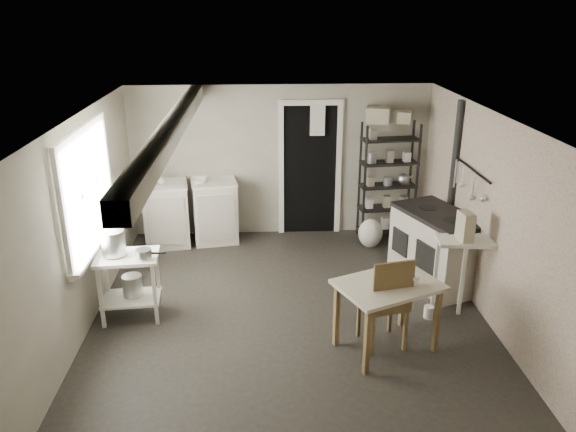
{
  "coord_description": "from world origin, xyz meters",
  "views": [
    {
      "loc": [
        -0.32,
        -5.74,
        3.41
      ],
      "look_at": [
        0.0,
        0.3,
        1.1
      ],
      "focal_mm": 35.0,
      "sensor_mm": 36.0,
      "label": 1
    }
  ],
  "objects_px": {
    "work_table": "(386,316)",
    "flour_sack": "(371,232)",
    "chair": "(383,303)",
    "stove": "(436,251)",
    "shelf_rack": "(388,177)",
    "prep_table": "(130,286)",
    "stockpot": "(113,242)",
    "base_cabinets": "(191,213)"
  },
  "relations": [
    {
      "from": "chair",
      "to": "work_table",
      "type": "bearing_deg",
      "value": -87.79
    },
    {
      "from": "shelf_rack",
      "to": "work_table",
      "type": "height_order",
      "value": "shelf_rack"
    },
    {
      "from": "shelf_rack",
      "to": "flour_sack",
      "type": "distance_m",
      "value": 0.87
    },
    {
      "from": "shelf_rack",
      "to": "work_table",
      "type": "xyz_separation_m",
      "value": [
        -0.65,
        -3.0,
        -0.57
      ]
    },
    {
      "from": "base_cabinets",
      "to": "chair",
      "type": "relative_size",
      "value": 1.37
    },
    {
      "from": "shelf_rack",
      "to": "flour_sack",
      "type": "bearing_deg",
      "value": -132.26
    },
    {
      "from": "base_cabinets",
      "to": "work_table",
      "type": "height_order",
      "value": "base_cabinets"
    },
    {
      "from": "prep_table",
      "to": "stove",
      "type": "distance_m",
      "value": 3.79
    },
    {
      "from": "shelf_rack",
      "to": "stove",
      "type": "bearing_deg",
      "value": -83.95
    },
    {
      "from": "stockpot",
      "to": "chair",
      "type": "xyz_separation_m",
      "value": [
        2.88,
        -0.68,
        -0.45
      ]
    },
    {
      "from": "shelf_rack",
      "to": "stove",
      "type": "relative_size",
      "value": 1.46
    },
    {
      "from": "prep_table",
      "to": "chair",
      "type": "xyz_separation_m",
      "value": [
        2.75,
        -0.68,
        0.08
      ]
    },
    {
      "from": "prep_table",
      "to": "chair",
      "type": "distance_m",
      "value": 2.83
    },
    {
      "from": "prep_table",
      "to": "stockpot",
      "type": "relative_size",
      "value": 2.8
    },
    {
      "from": "shelf_rack",
      "to": "chair",
      "type": "relative_size",
      "value": 1.69
    },
    {
      "from": "prep_table",
      "to": "shelf_rack",
      "type": "height_order",
      "value": "shelf_rack"
    },
    {
      "from": "work_table",
      "to": "stockpot",
      "type": "bearing_deg",
      "value": 165.08
    },
    {
      "from": "stockpot",
      "to": "work_table",
      "type": "relative_size",
      "value": 0.28
    },
    {
      "from": "shelf_rack",
      "to": "flour_sack",
      "type": "height_order",
      "value": "shelf_rack"
    },
    {
      "from": "shelf_rack",
      "to": "stove",
      "type": "height_order",
      "value": "shelf_rack"
    },
    {
      "from": "stockpot",
      "to": "work_table",
      "type": "bearing_deg",
      "value": -14.92
    },
    {
      "from": "stockpot",
      "to": "stove",
      "type": "xyz_separation_m",
      "value": [
        3.86,
        0.68,
        -0.5
      ]
    },
    {
      "from": "shelf_rack",
      "to": "stove",
      "type": "distance_m",
      "value": 1.66
    },
    {
      "from": "work_table",
      "to": "flour_sack",
      "type": "bearing_deg",
      "value": 82.48
    },
    {
      "from": "stove",
      "to": "chair",
      "type": "relative_size",
      "value": 1.16
    },
    {
      "from": "stockpot",
      "to": "shelf_rack",
      "type": "bearing_deg",
      "value": 32.11
    },
    {
      "from": "prep_table",
      "to": "stove",
      "type": "height_order",
      "value": "stove"
    },
    {
      "from": "prep_table",
      "to": "chair",
      "type": "relative_size",
      "value": 0.74
    },
    {
      "from": "shelf_rack",
      "to": "chair",
      "type": "distance_m",
      "value": 3.02
    },
    {
      "from": "stockpot",
      "to": "base_cabinets",
      "type": "xyz_separation_m",
      "value": [
        0.58,
        2.17,
        -0.48
      ]
    },
    {
      "from": "shelf_rack",
      "to": "chair",
      "type": "xyz_separation_m",
      "value": [
        -0.67,
        -2.91,
        -0.46
      ]
    },
    {
      "from": "stockpot",
      "to": "shelf_rack",
      "type": "relative_size",
      "value": 0.16
    },
    {
      "from": "chair",
      "to": "stove",
      "type": "bearing_deg",
      "value": 42.2
    },
    {
      "from": "stockpot",
      "to": "flour_sack",
      "type": "bearing_deg",
      "value": 29.32
    },
    {
      "from": "chair",
      "to": "prep_table",
      "type": "bearing_deg",
      "value": 154.13
    },
    {
      "from": "work_table",
      "to": "chair",
      "type": "xyz_separation_m",
      "value": [
        -0.02,
        0.09,
        0.1
      ]
    },
    {
      "from": "flour_sack",
      "to": "work_table",
      "type": "bearing_deg",
      "value": -97.52
    },
    {
      "from": "base_cabinets",
      "to": "shelf_rack",
      "type": "relative_size",
      "value": 0.81
    },
    {
      "from": "stockpot",
      "to": "stove",
      "type": "height_order",
      "value": "stockpot"
    },
    {
      "from": "stockpot",
      "to": "chair",
      "type": "distance_m",
      "value": 2.99
    },
    {
      "from": "prep_table",
      "to": "chair",
      "type": "height_order",
      "value": "chair"
    },
    {
      "from": "base_cabinets",
      "to": "shelf_rack",
      "type": "bearing_deg",
      "value": -7.77
    }
  ]
}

